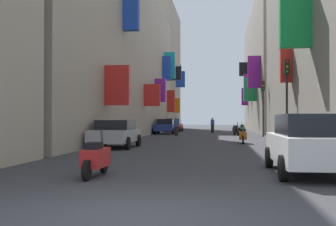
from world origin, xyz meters
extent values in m
plane|color=#38383D|center=(0.00, 30.00, 0.00)|extent=(140.00, 140.00, 0.00)
cube|color=#B2A899|center=(-8.00, 22.26, 8.22)|extent=(6.00, 26.70, 16.44)
cube|color=purple|center=(-4.47, 33.79, 4.18)|extent=(1.05, 0.62, 2.23)
cube|color=red|center=(-4.32, 16.17, 3.24)|extent=(1.35, 0.44, 2.16)
cube|color=red|center=(-4.33, 27.87, 3.38)|extent=(1.34, 0.40, 1.80)
cube|color=blue|center=(-4.50, 20.47, 8.32)|extent=(0.99, 0.64, 2.35)
cube|color=#B2A899|center=(-8.00, 41.24, 6.49)|extent=(6.00, 11.26, 12.97)
cube|color=blue|center=(-4.53, 39.07, 6.93)|extent=(0.93, 0.54, 2.66)
cube|color=#19B2BF|center=(-4.38, 40.40, 7.42)|extent=(1.24, 0.55, 2.96)
cube|color=red|center=(-4.55, 43.22, 3.54)|extent=(0.89, 0.49, 2.61)
cube|color=#9E9384|center=(-8.00, 53.44, 8.56)|extent=(6.00, 13.13, 17.12)
cube|color=black|center=(-4.36, 47.51, 7.33)|extent=(1.28, 0.58, 1.75)
cube|color=orange|center=(-4.65, 51.64, 3.31)|extent=(0.70, 0.42, 2.04)
cube|color=blue|center=(-4.37, 53.27, 7.11)|extent=(1.27, 0.48, 2.28)
cube|color=white|center=(-4.66, 54.30, 8.50)|extent=(0.68, 0.58, 1.71)
cube|color=green|center=(4.35, 12.16, 5.91)|extent=(1.29, 0.49, 2.97)
cube|color=red|center=(4.69, 16.81, 4.33)|extent=(0.62, 0.38, 1.96)
cube|color=#9E9384|center=(8.00, 45.57, 7.22)|extent=(6.00, 28.85, 14.44)
cube|color=black|center=(4.41, 51.24, 8.16)|extent=(1.19, 0.58, 1.84)
cube|color=purple|center=(4.41, 33.81, 5.83)|extent=(1.19, 0.50, 3.00)
cube|color=purple|center=(4.56, 45.94, 5.47)|extent=(0.88, 0.51, 2.93)
cube|color=green|center=(4.33, 38.05, 4.49)|extent=(1.34, 0.59, 2.43)
cube|color=purple|center=(4.58, 52.17, 4.50)|extent=(0.83, 0.41, 2.38)
cube|color=#B7B7BC|center=(-3.92, 14.11, 0.59)|extent=(1.80, 3.91, 0.58)
cube|color=black|center=(-3.92, 14.30, 1.12)|extent=(1.59, 2.19, 0.48)
cylinder|color=black|center=(-3.01, 12.82, 0.30)|extent=(0.18, 0.60, 0.60)
cylinder|color=black|center=(-4.82, 12.82, 0.30)|extent=(0.18, 0.60, 0.60)
cylinder|color=black|center=(-3.01, 15.40, 0.30)|extent=(0.18, 0.60, 0.60)
cylinder|color=black|center=(-4.82, 15.40, 0.30)|extent=(0.18, 0.60, 0.60)
cube|color=#B21E1E|center=(-4.01, 40.91, 0.58)|extent=(1.70, 4.42, 0.57)
cube|color=black|center=(-4.01, 41.13, 1.17)|extent=(1.50, 2.47, 0.60)
cylinder|color=black|center=(-3.16, 39.45, 0.30)|extent=(0.18, 0.60, 0.60)
cylinder|color=black|center=(-4.87, 39.45, 0.30)|extent=(0.18, 0.60, 0.60)
cylinder|color=black|center=(-3.16, 42.36, 0.30)|extent=(0.18, 0.60, 0.60)
cylinder|color=black|center=(-4.87, 42.36, 0.30)|extent=(0.18, 0.60, 0.60)
cube|color=navy|center=(-3.94, 33.48, 0.61)|extent=(1.72, 3.95, 0.62)
cube|color=black|center=(-3.94, 33.68, 1.17)|extent=(1.52, 2.21, 0.51)
cylinder|color=black|center=(-3.08, 32.17, 0.30)|extent=(0.18, 0.60, 0.60)
cylinder|color=black|center=(-4.80, 32.17, 0.30)|extent=(0.18, 0.60, 0.60)
cylinder|color=black|center=(-3.08, 34.78, 0.30)|extent=(0.18, 0.60, 0.60)
cylinder|color=black|center=(-4.80, 34.78, 0.30)|extent=(0.18, 0.60, 0.60)
cube|color=white|center=(3.51, 5.13, 0.65)|extent=(1.81, 4.14, 0.70)
cube|color=black|center=(3.51, 4.92, 1.26)|extent=(1.59, 2.32, 0.53)
cylinder|color=black|center=(2.60, 6.49, 0.30)|extent=(0.18, 0.60, 0.60)
cylinder|color=black|center=(4.41, 6.49, 0.30)|extent=(0.18, 0.60, 0.60)
cylinder|color=black|center=(2.60, 3.76, 0.30)|extent=(0.18, 0.60, 0.60)
cube|color=red|center=(-1.82, 3.98, 0.46)|extent=(0.45, 1.13, 0.45)
cube|color=black|center=(-1.82, 3.77, 0.77)|extent=(0.32, 0.56, 0.16)
cylinder|color=#4C4C51|center=(-1.82, 4.54, 0.79)|extent=(0.06, 0.27, 0.68)
cylinder|color=black|center=(-1.81, 4.68, 0.24)|extent=(0.10, 0.48, 0.48)
cylinder|color=black|center=(-1.82, 3.27, 0.24)|extent=(0.10, 0.48, 0.48)
cube|color=black|center=(2.61, 30.86, 0.46)|extent=(0.62, 1.25, 0.45)
cube|color=black|center=(2.58, 31.08, 0.77)|extent=(0.40, 0.60, 0.16)
cylinder|color=#4C4C51|center=(2.71, 30.27, 0.79)|extent=(0.10, 0.28, 0.68)
cylinder|color=black|center=(2.73, 30.12, 0.24)|extent=(0.17, 0.49, 0.48)
cylinder|color=black|center=(2.50, 31.59, 0.24)|extent=(0.17, 0.49, 0.48)
cube|color=#287F3D|center=(3.33, 35.17, 0.46)|extent=(0.49, 1.07, 0.45)
cube|color=black|center=(3.34, 34.97, 0.77)|extent=(0.35, 0.58, 0.16)
cylinder|color=#4C4C51|center=(3.31, 35.70, 0.79)|extent=(0.07, 0.28, 0.68)
cylinder|color=black|center=(3.30, 35.83, 0.24)|extent=(0.12, 0.48, 0.48)
cylinder|color=black|center=(3.37, 34.51, 0.24)|extent=(0.12, 0.48, 0.48)
cube|color=orange|center=(2.51, 18.48, 0.46)|extent=(0.49, 1.09, 0.45)
cube|color=black|center=(2.52, 18.68, 0.77)|extent=(0.35, 0.58, 0.16)
cylinder|color=#4C4C51|center=(2.49, 17.95, 0.79)|extent=(0.07, 0.28, 0.68)
cylinder|color=black|center=(2.48, 17.81, 0.24)|extent=(0.12, 0.48, 0.48)
cylinder|color=black|center=(2.55, 19.15, 0.24)|extent=(0.12, 0.48, 0.48)
cylinder|color=black|center=(0.45, 37.18, 0.38)|extent=(0.37, 0.37, 0.76)
cylinder|color=#335199|center=(0.45, 37.18, 1.06)|extent=(0.44, 0.44, 0.60)
sphere|color=tan|center=(0.45, 37.18, 1.46)|extent=(0.21, 0.21, 0.21)
cylinder|color=#242424|center=(-2.45, 28.99, 0.39)|extent=(0.43, 0.43, 0.78)
cylinder|color=#335199|center=(-2.45, 28.99, 1.09)|extent=(0.51, 0.51, 0.62)
sphere|color=tan|center=(-2.45, 28.99, 1.50)|extent=(0.21, 0.21, 0.21)
cylinder|color=#2D2D2D|center=(4.61, 16.08, 1.86)|extent=(0.12, 0.12, 3.71)
cube|color=black|center=(4.61, 16.08, 4.09)|extent=(0.26, 0.26, 0.75)
sphere|color=red|center=(4.61, 15.94, 4.34)|extent=(0.14, 0.14, 0.14)
sphere|color=orange|center=(4.61, 15.94, 4.09)|extent=(0.14, 0.14, 0.14)
sphere|color=green|center=(4.61, 15.94, 3.84)|extent=(0.14, 0.14, 0.14)
cylinder|color=#2D2D2D|center=(4.62, 27.91, 1.84)|extent=(0.12, 0.12, 3.68)
cube|color=black|center=(4.62, 27.91, 4.06)|extent=(0.26, 0.26, 0.75)
sphere|color=red|center=(4.62, 27.77, 4.31)|extent=(0.14, 0.14, 0.14)
sphere|color=orange|center=(4.62, 27.77, 4.06)|extent=(0.14, 0.14, 0.14)
sphere|color=green|center=(4.62, 27.77, 3.81)|extent=(0.14, 0.14, 0.14)
camera|label=1|loc=(1.18, -5.90, 1.40)|focal=44.59mm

